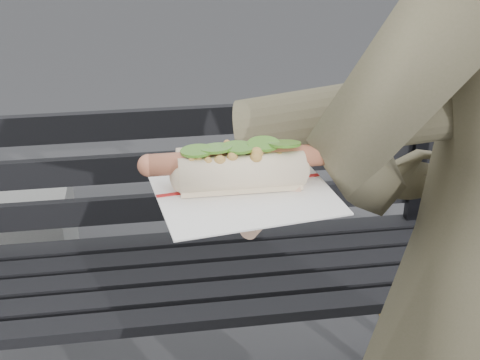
# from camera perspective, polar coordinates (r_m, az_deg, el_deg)

# --- Properties ---
(park_bench) EXTENTS (1.50, 0.44, 0.88)m
(park_bench) POSITION_cam_1_polar(r_m,az_deg,el_deg) (1.85, -4.17, -5.43)
(park_bench) COLOR black
(park_bench) RESTS_ON ground
(held_hotdog) EXTENTS (0.63, 0.30, 0.20)m
(held_hotdog) POSITION_cam_1_polar(r_m,az_deg,el_deg) (0.83, 12.64, 4.71)
(held_hotdog) COLOR brown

